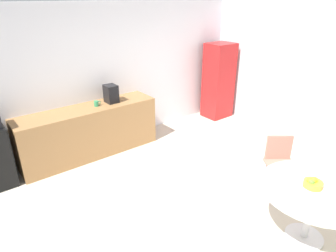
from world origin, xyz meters
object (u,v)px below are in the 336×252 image
object	(u,v)px
locker_cabinet	(219,81)
round_table	(314,197)
chair_coral	(280,157)
mug_white	(96,104)
coffee_maker	(111,94)
fruit_bowl	(313,183)

from	to	relation	value
locker_cabinet	round_table	world-z (taller)	locker_cabinet
chair_coral	locker_cabinet	bearing A→B (deg)	61.22
locker_cabinet	round_table	distance (m)	3.98
mug_white	chair_coral	bearing A→B (deg)	-59.24
round_table	mug_white	bearing A→B (deg)	105.50
locker_cabinet	chair_coral	size ratio (longest dim) A/B	2.06
coffee_maker	fruit_bowl	bearing A→B (deg)	-79.23
locker_cabinet	chair_coral	distance (m)	2.97
fruit_bowl	locker_cabinet	bearing A→B (deg)	58.75
chair_coral	coffee_maker	size ratio (longest dim) A/B	2.59
fruit_bowl	mug_white	xyz separation A→B (m)	(-0.96, 3.44, 0.18)
round_table	fruit_bowl	distance (m)	0.17
chair_coral	round_table	bearing A→B (deg)	-127.07
chair_coral	fruit_bowl	world-z (taller)	fruit_bowl
chair_coral	coffee_maker	bearing A→B (deg)	115.48
locker_cabinet	coffee_maker	xyz separation A→B (m)	(-2.70, 0.10, 0.20)
round_table	fruit_bowl	xyz separation A→B (m)	(-0.00, 0.04, 0.17)
mug_white	locker_cabinet	bearing A→B (deg)	-1.49
mug_white	coffee_maker	world-z (taller)	coffee_maker
coffee_maker	chair_coral	bearing A→B (deg)	-64.52
locker_cabinet	coffee_maker	distance (m)	2.71
round_table	coffee_maker	bearing A→B (deg)	100.66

